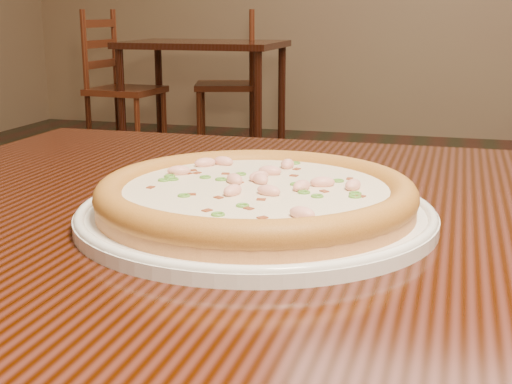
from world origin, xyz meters
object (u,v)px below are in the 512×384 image
(chair_b, at_px, (234,85))
(hero_table, at_px, (382,311))
(pizza, at_px, (256,195))
(bg_table_left, at_px, (204,56))
(plate, at_px, (256,213))
(chair_a, at_px, (118,89))

(chair_b, bearing_deg, hero_table, -70.38)
(pizza, height_order, bg_table_left, pizza)
(hero_table, height_order, chair_b, chair_b)
(chair_b, bearing_deg, pizza, -72.09)
(hero_table, relative_size, plate, 3.49)
(pizza, relative_size, chair_b, 0.32)
(hero_table, bearing_deg, chair_a, 120.27)
(pizza, xyz_separation_m, chair_a, (-1.99, 3.66, -0.34))
(pizza, bearing_deg, bg_table_left, 110.72)
(hero_table, distance_m, bg_table_left, 4.03)
(plate, bearing_deg, pizza, 91.96)
(hero_table, bearing_deg, pizza, -157.47)
(pizza, distance_m, chair_a, 4.18)
(pizza, bearing_deg, chair_b, 107.91)
(hero_table, height_order, bg_table_left, same)
(pizza, height_order, chair_a, chair_a)
(hero_table, relative_size, pizza, 3.92)
(plate, bearing_deg, bg_table_left, 110.72)
(bg_table_left, distance_m, chair_a, 0.61)
(bg_table_left, xyz_separation_m, chair_a, (-0.56, -0.11, -0.22))
(plate, bearing_deg, chair_b, 107.91)
(pizza, xyz_separation_m, chair_b, (-1.34, 4.14, -0.34))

